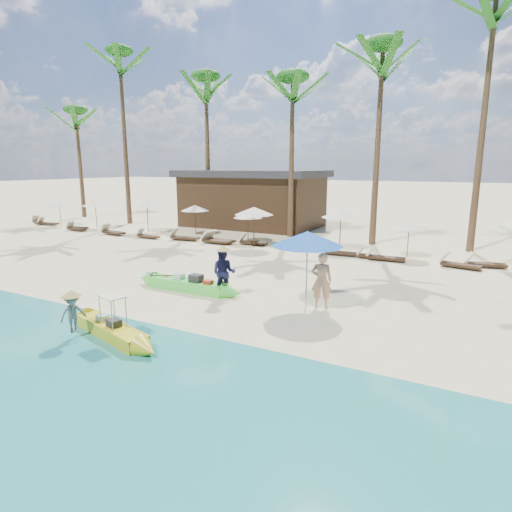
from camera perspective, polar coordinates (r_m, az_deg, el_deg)
The scene contains 38 objects.
ground at distance 14.93m, azimuth -5.78°, elevation -6.33°, with size 240.00×240.00×0.00m, color beige.
wet_sand_strip at distance 11.44m, azimuth -20.25°, elevation -12.95°, with size 240.00×4.50×0.01m, color tan.
green_canoe at distance 16.52m, azimuth -9.15°, elevation -3.79°, with size 5.29×0.77×0.67m.
yellow_canoe at distance 12.70m, azimuth -18.76°, elevation -9.32°, with size 4.68×1.58×1.24m.
tourist at distance 14.35m, azimuth 8.73°, elevation -3.25°, with size 0.69×0.45×1.88m, color tan.
vendor_green at distance 15.39m, azimuth -4.32°, elevation -2.29°, with size 0.87×0.67×1.78m, color #15173A.
vendor_yellow at distance 12.81m, azimuth -23.23°, elevation -7.02°, with size 0.70×0.40×1.09m, color gray.
blue_umbrella at distance 14.11m, azimuth 6.87°, elevation 2.32°, with size 2.39×2.39×2.58m.
resort_parasol_0 at distance 37.06m, azimuth -24.75°, elevation 6.36°, with size 1.86×1.86×1.91m.
lounger_0_left at distance 39.24m, azimuth -27.04°, elevation 4.15°, with size 1.80×1.07×0.58m.
lounger_0_right at distance 37.89m, azimuth -26.07°, elevation 4.01°, with size 1.82×0.80×0.60m.
resort_parasol_1 at distance 34.67m, azimuth -20.65°, elevation 6.61°, with size 2.01×2.01×2.07m.
lounger_1_left at distance 33.85m, azimuth -22.93°, elevation 3.46°, with size 1.74×0.63×0.58m.
lounger_1_right at distance 34.57m, azimuth -22.78°, elevation 3.61°, with size 1.68×0.69×0.55m.
resort_parasol_2 at distance 31.34m, azimuth -14.35°, elevation 6.85°, with size 2.22×2.22×2.28m.
lounger_2_left at distance 31.00m, azimuth -18.64°, elevation 3.12°, with size 2.01×0.82×0.66m.
resort_parasol_3 at distance 29.60m, azimuth -8.13°, elevation 6.34°, with size 1.95×1.95×2.01m.
lounger_3_left at distance 28.82m, azimuth -14.33°, elevation 2.68°, with size 1.66×0.52×0.56m.
lounger_3_right at distance 27.55m, azimuth -9.69°, elevation 2.54°, with size 2.03×0.85×0.67m.
resort_parasol_4 at distance 26.45m, azimuth -1.08°, elevation 5.48°, with size 1.80×1.80×1.85m.
lounger_4_left at distance 26.35m, azimuth -4.88°, elevation 2.23°, with size 1.98×0.80×0.66m.
lounger_4_right at distance 26.12m, azimuth -5.52°, elevation 2.13°, with size 1.93×0.61×0.65m.
resort_parasol_5 at distance 24.59m, azimuth -0.28°, elevation 6.02°, with size 2.27×2.27×2.34m.
lounger_5_left at distance 25.56m, azimuth -0.59°, elevation 1.91°, with size 1.77×0.69×0.59m.
resort_parasol_6 at distance 24.44m, azimuth 11.26°, elevation 5.56°, with size 2.18×2.18×2.25m.
lounger_6_left at distance 23.05m, azimuth 10.96°, elevation 0.58°, with size 1.76×0.63×0.59m.
lounger_6_right at distance 22.56m, azimuth 15.20°, elevation 0.11°, with size 1.70×0.60×0.57m.
resort_parasol_7 at distance 23.33m, azimuth 19.75°, elevation 3.81°, with size 1.76×1.76×1.81m.
lounger_7_left at distance 22.29m, azimuth 16.68°, elevation -0.07°, with size 1.86×0.64×0.63m.
lounger_7_right at distance 21.95m, azimuth 25.36°, elevation -0.92°, with size 1.89×0.87×0.62m.
lounger_8_left at distance 22.60m, azimuth 27.97°, elevation -0.83°, with size 1.90×0.97×0.62m.
palm_0 at distance 42.60m, azimuth -22.78°, elevation 15.75°, with size 2.08×2.08×9.90m.
palm_1 at distance 36.82m, azimuth -17.53°, elevation 21.10°, with size 2.08×2.08×13.60m.
palm_2 at distance 32.83m, azimuth -6.64°, elevation 19.83°, with size 2.08×2.08×11.33m.
palm_3 at distance 28.62m, azimuth 4.89°, elevation 19.81°, with size 2.08×2.08×10.52m.
palm_4 at distance 26.81m, azimuth 16.39°, elevation 21.81°, with size 2.08×2.08×11.70m.
palm_5 at distance 26.81m, azimuth 28.94°, elevation 23.85°, with size 2.08×2.08×13.60m.
pavilion_west at distance 33.40m, azimuth -0.47°, elevation 7.75°, with size 10.80×6.60×4.30m.
Camera 1 is at (7.98, -11.72, 4.69)m, focal length 30.00 mm.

